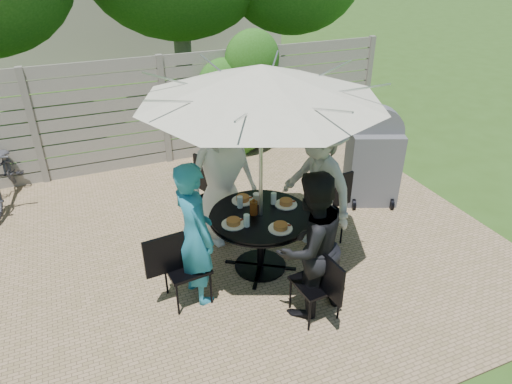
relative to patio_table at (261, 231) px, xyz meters
name	(u,v)px	position (x,y,z in m)	size (l,w,h in m)	color
patio_table	(261,231)	(0.00, 0.00, 0.00)	(1.36, 1.36, 0.75)	black
umbrella	(261,83)	(0.00, 0.00, 1.71)	(2.97, 2.97, 2.41)	silver
chair_back	(218,212)	(-0.21, 0.94, -0.23)	(0.61, 0.75, 0.98)	black
person_back	(221,174)	(-0.18, 0.81, 0.39)	(0.89, 0.58, 1.82)	white
chair_left	(187,280)	(-0.94, -0.21, -0.25)	(0.66, 0.47, 0.89)	black
person_left	(195,234)	(-0.81, -0.18, 0.29)	(0.59, 0.39, 1.61)	teal
chair_front	(315,296)	(0.21, -0.94, -0.26)	(0.45, 0.64, 0.86)	black
person_front	(310,246)	(0.18, -0.81, 0.28)	(0.78, 0.61, 1.60)	black
chair_right	(322,223)	(0.94, 0.21, -0.25)	(0.68, 0.48, 0.91)	black
person_right	(317,185)	(0.81, 0.18, 0.34)	(1.11, 0.64, 1.71)	#AFAEAA
plate_back	(243,199)	(-0.08, 0.35, 0.25)	(0.26, 0.26, 0.06)	white
plate_left	(233,223)	(-0.35, -0.08, 0.25)	(0.26, 0.26, 0.06)	white
plate_front	(280,227)	(0.08, -0.35, 0.25)	(0.26, 0.26, 0.06)	white
plate_right	(286,203)	(0.35, 0.08, 0.25)	(0.26, 0.26, 0.06)	white
glass_back	(240,202)	(-0.16, 0.23, 0.30)	(0.07, 0.07, 0.14)	silver
glass_left	(247,220)	(-0.23, -0.16, 0.30)	(0.07, 0.07, 0.14)	silver
glass_right	(274,198)	(0.23, 0.16, 0.30)	(0.07, 0.07, 0.14)	silver
syrup_jug	(254,208)	(-0.07, 0.04, 0.31)	(0.09, 0.09, 0.16)	#59280C
coffee_cup	(257,199)	(0.05, 0.24, 0.29)	(0.08, 0.08, 0.12)	#C6B293
bicycle	(2,173)	(-2.85, 2.92, -0.06)	(0.61, 1.74, 0.92)	#333338
bbq_grill	(373,160)	(2.12, 0.86, 0.14)	(0.86, 0.77, 1.46)	#525156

